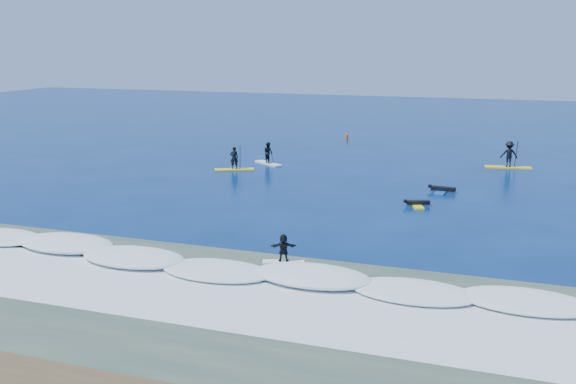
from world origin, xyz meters
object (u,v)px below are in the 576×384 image
(prone_paddler_far, at_px, (442,190))
(wave_surfer, at_px, (283,250))
(sup_paddler_left, at_px, (234,162))
(sup_paddler_center, at_px, (268,155))
(sup_paddler_right, at_px, (509,156))
(marker_buoy, at_px, (347,136))
(prone_paddler_near, at_px, (417,204))

(prone_paddler_far, bearing_deg, wave_surfer, 167.07)
(sup_paddler_left, height_order, wave_surfer, sup_paddler_left)
(sup_paddler_left, xyz_separation_m, prone_paddler_far, (15.33, -2.30, -0.48))
(sup_paddler_center, distance_m, sup_paddler_right, 18.28)
(wave_surfer, bearing_deg, prone_paddler_far, 53.40)
(sup_paddler_left, relative_size, sup_paddler_center, 1.08)
(wave_surfer, relative_size, marker_buoy, 2.68)
(sup_paddler_left, bearing_deg, sup_paddler_center, 38.98)
(prone_paddler_near, relative_size, wave_surfer, 1.10)
(prone_paddler_far, bearing_deg, sup_paddler_right, -18.09)
(sup_paddler_right, distance_m, marker_buoy, 18.35)
(prone_paddler_near, distance_m, wave_surfer, 12.90)
(prone_paddler_near, height_order, marker_buoy, marker_buoy)
(sup_paddler_center, xyz_separation_m, prone_paddler_near, (12.79, -9.54, -0.60))
(wave_surfer, bearing_deg, sup_paddler_right, 51.43)
(sup_paddler_right, xyz_separation_m, prone_paddler_far, (-3.94, -9.78, -0.77))
(sup_paddler_left, bearing_deg, sup_paddler_right, -4.10)
(sup_paddler_left, bearing_deg, marker_buoy, 51.50)
(sup_paddler_center, bearing_deg, marker_buoy, 114.18)
(sup_paddler_right, height_order, prone_paddler_far, sup_paddler_right)
(sup_paddler_right, distance_m, wave_surfer, 27.62)
(sup_paddler_left, xyz_separation_m, sup_paddler_right, (19.27, 7.49, 0.29))
(sup_paddler_center, bearing_deg, wave_surfer, -33.41)
(sup_paddler_center, xyz_separation_m, prone_paddler_far, (13.81, -5.44, -0.58))
(prone_paddler_near, bearing_deg, sup_paddler_left, 45.85)
(sup_paddler_left, bearing_deg, prone_paddler_far, -33.85)
(sup_paddler_left, relative_size, wave_surfer, 1.62)
(sup_paddler_left, xyz_separation_m, wave_surfer, (10.39, -18.67, 0.10))
(sup_paddler_right, distance_m, prone_paddler_near, 14.76)
(prone_paddler_near, relative_size, prone_paddler_far, 0.89)
(prone_paddler_near, bearing_deg, wave_surfer, 142.24)
(sup_paddler_center, distance_m, marker_buoy, 15.03)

